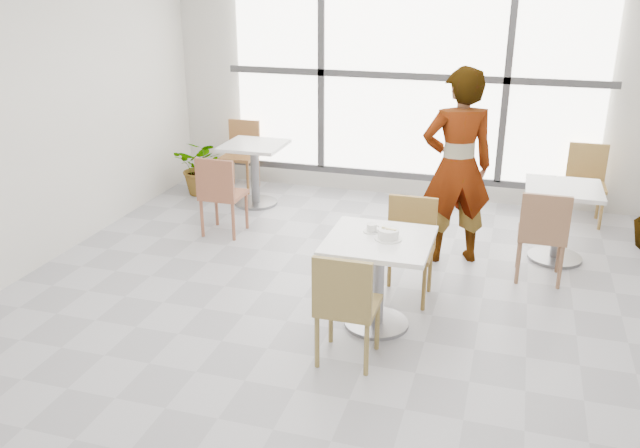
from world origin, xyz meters
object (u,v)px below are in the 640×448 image
(main_table, at_px, (378,265))
(plant_left, at_px, (202,167))
(bg_table_right, at_px, (561,212))
(bg_chair_left_far, at_px, (242,150))
(bg_chair_right_near, at_px, (543,231))
(coffee_cup, at_px, (372,228))
(bg_table_left, at_px, (255,165))
(oatmeal_bowl, at_px, (388,234))
(chair_near, at_px, (346,302))
(bg_chair_left_near, at_px, (220,191))
(bg_chair_right_far, at_px, (586,178))
(chair_far, at_px, (409,241))
(person, at_px, (457,167))

(main_table, height_order, plant_left, main_table)
(main_table, height_order, bg_table_right, same)
(bg_chair_left_far, height_order, bg_chair_right_near, same)
(plant_left, bearing_deg, coffee_cup, -42.72)
(plant_left, bearing_deg, bg_table_left, -12.13)
(oatmeal_bowl, bearing_deg, chair_near, -105.28)
(oatmeal_bowl, distance_m, bg_chair_right_near, 1.70)
(chair_near, relative_size, bg_table_right, 1.16)
(bg_table_right, relative_size, bg_chair_left_near, 0.86)
(bg_table_left, distance_m, bg_chair_left_near, 1.06)
(bg_chair_left_near, relative_size, bg_chair_right_far, 1.00)
(oatmeal_bowl, height_order, bg_chair_left_near, bg_chair_left_near)
(plant_left, bearing_deg, bg_chair_right_far, 4.75)
(bg_table_left, bearing_deg, bg_chair_left_far, 125.61)
(main_table, distance_m, chair_far, 0.63)
(chair_near, height_order, bg_table_right, chair_near)
(bg_chair_left_far, height_order, bg_chair_right_far, same)
(bg_table_right, distance_m, plant_left, 4.32)
(bg_chair_left_far, bearing_deg, bg_table_left, -54.39)
(chair_near, bearing_deg, plant_left, -50.19)
(bg_table_right, height_order, plant_left, bg_table_right)
(coffee_cup, distance_m, bg_chair_right_far, 3.43)
(chair_near, height_order, bg_chair_left_near, same)
(oatmeal_bowl, xyz_separation_m, bg_chair_right_near, (1.17, 1.20, -0.29))
(chair_near, bearing_deg, person, -103.94)
(bg_chair_right_near, bearing_deg, bg_chair_left_near, -3.74)
(coffee_cup, distance_m, plant_left, 3.75)
(bg_table_left, xyz_separation_m, bg_chair_left_near, (0.04, -1.06, 0.01))
(bg_table_left, bearing_deg, bg_chair_left_near, -88.08)
(coffee_cup, relative_size, person, 0.08)
(bg_table_left, height_order, bg_chair_left_far, bg_chair_left_far)
(main_table, bearing_deg, oatmeal_bowl, 2.41)
(chair_far, xyz_separation_m, bg_table_left, (-2.18, 1.86, -0.01))
(chair_near, relative_size, bg_chair_right_far, 1.00)
(chair_near, distance_m, oatmeal_bowl, 0.71)
(oatmeal_bowl, bearing_deg, plant_left, 137.58)
(coffee_cup, bearing_deg, bg_table_left, 129.63)
(bg_chair_right_near, height_order, bg_chair_right_far, same)
(oatmeal_bowl, xyz_separation_m, bg_chair_left_far, (-2.52, 3.04, -0.29))
(bg_table_left, bearing_deg, main_table, -50.54)
(bg_chair_left_far, bearing_deg, person, -28.47)
(bg_table_left, relative_size, bg_chair_right_far, 0.86)
(main_table, relative_size, bg_chair_left_near, 0.92)
(chair_far, height_order, bg_chair_right_far, same)
(bg_chair_right_far, bearing_deg, bg_table_left, -171.73)
(bg_table_right, bearing_deg, main_table, -128.34)
(bg_chair_left_near, bearing_deg, bg_table_right, -173.78)
(main_table, bearing_deg, bg_chair_left_far, 128.77)
(bg_chair_left_near, distance_m, plant_left, 1.48)
(person, bearing_deg, bg_chair_left_far, -49.41)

